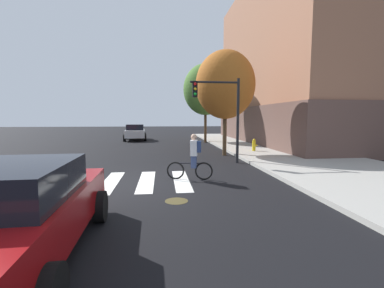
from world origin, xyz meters
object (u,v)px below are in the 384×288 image
at_px(traffic_light_near, 222,106).
at_px(street_tree_mid, 206,90).
at_px(sedan_mid, 135,132).
at_px(fire_hydrant, 254,145).
at_px(manhole_cover, 176,201).
at_px(cyclist, 193,157).
at_px(street_tree_near, 225,85).
at_px(sedan_near, 17,212).

bearing_deg(traffic_light_near, street_tree_mid, 84.75).
relative_size(sedan_mid, fire_hydrant, 6.11).
distance_m(manhole_cover, street_tree_mid, 17.88).
relative_size(cyclist, fire_hydrant, 2.17).
height_order(fire_hydrant, street_tree_near, street_tree_near).
height_order(manhole_cover, cyclist, cyclist).
height_order(manhole_cover, sedan_near, sedan_near).
height_order(sedan_near, sedan_mid, sedan_mid).
relative_size(sedan_near, street_tree_near, 0.75).
xyz_separation_m(sedan_near, traffic_light_near, (5.22, 8.61, 2.04)).
height_order(sedan_near, traffic_light_near, traffic_light_near).
relative_size(sedan_near, sedan_mid, 0.98).
bearing_deg(cyclist, manhole_cover, -106.91).
relative_size(sedan_mid, street_tree_mid, 0.67).
height_order(sedan_mid, cyclist, cyclist).
bearing_deg(fire_hydrant, sedan_mid, 128.04).
distance_m(sedan_mid, cyclist, 18.23).
height_order(cyclist, fire_hydrant, cyclist).
bearing_deg(sedan_near, street_tree_mid, 72.40).
bearing_deg(traffic_light_near, sedan_mid, 111.30).
relative_size(cyclist, street_tree_near, 0.27).
distance_m(sedan_near, traffic_light_near, 10.27).
bearing_deg(sedan_near, cyclist, 57.05).
bearing_deg(street_tree_near, street_tree_mid, 88.61).
height_order(manhole_cover, fire_hydrant, fire_hydrant).
relative_size(manhole_cover, cyclist, 0.38).
bearing_deg(cyclist, sedan_near, -122.95).
xyz_separation_m(sedan_mid, fire_hydrant, (8.58, -10.96, -0.30)).
xyz_separation_m(traffic_light_near, fire_hydrant, (2.94, 3.49, -2.33)).
xyz_separation_m(fire_hydrant, street_tree_mid, (-1.93, 7.54, 4.27)).
bearing_deg(sedan_near, traffic_light_near, 58.79).
distance_m(sedan_mid, street_tree_mid, 8.47).
relative_size(fire_hydrant, street_tree_mid, 0.11).
distance_m(fire_hydrant, street_tree_near, 4.32).
distance_m(cyclist, fire_hydrant, 8.36).
distance_m(cyclist, traffic_light_near, 4.33).
height_order(cyclist, street_tree_mid, street_tree_mid).
bearing_deg(sedan_mid, street_tree_mid, -27.23).
bearing_deg(street_tree_mid, manhole_cover, -101.99).
bearing_deg(fire_hydrant, traffic_light_near, -130.16).
relative_size(sedan_mid, street_tree_near, 0.76).
height_order(manhole_cover, street_tree_near, street_tree_near).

